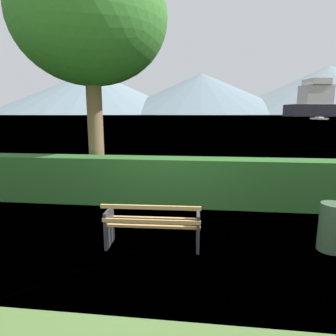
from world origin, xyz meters
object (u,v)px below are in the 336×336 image
(tree_near_bench, at_px, (90,19))
(trash_bin, at_px, (332,227))
(fishing_boat_near, at_px, (319,118))
(park_bench, at_px, (153,225))

(tree_near_bench, xyz_separation_m, trash_bin, (5.29, -2.93, -4.39))
(tree_near_bench, relative_size, fishing_boat_near, 0.74)
(park_bench, relative_size, trash_bin, 2.00)
(park_bench, height_order, trash_bin, park_bench)
(fishing_boat_near, bearing_deg, tree_near_bench, -113.78)
(park_bench, bearing_deg, tree_near_bench, 124.28)
(park_bench, xyz_separation_m, fishing_boat_near, (45.55, 111.50, -0.04))
(park_bench, distance_m, fishing_boat_near, 120.44)
(park_bench, distance_m, tree_near_bench, 5.84)
(tree_near_bench, bearing_deg, trash_bin, -29.04)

